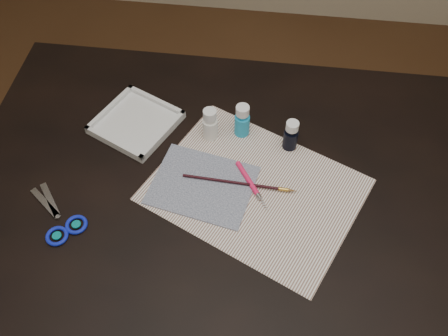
# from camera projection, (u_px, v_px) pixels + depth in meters

# --- Properties ---
(ground) EXTENTS (3.50, 3.50, 0.02)m
(ground) POSITION_uv_depth(u_px,v_px,m) (224.00, 300.00, 1.84)
(ground) COLOR #422614
(ground) RESTS_ON ground
(table) EXTENTS (1.30, 0.90, 0.75)m
(table) POSITION_uv_depth(u_px,v_px,m) (224.00, 251.00, 1.53)
(table) COLOR black
(table) RESTS_ON ground
(paper) EXTENTS (0.59, 0.53, 0.00)m
(paper) POSITION_uv_depth(u_px,v_px,m) (255.00, 190.00, 1.21)
(paper) COLOR white
(paper) RESTS_ON table
(canvas) EXTENTS (0.27, 0.24, 0.00)m
(canvas) POSITION_uv_depth(u_px,v_px,m) (203.00, 185.00, 1.22)
(canvas) COLOR #17223F
(canvas) RESTS_ON paper
(paint_bottle_white) EXTENTS (0.05, 0.05, 0.10)m
(paint_bottle_white) POSITION_uv_depth(u_px,v_px,m) (210.00, 124.00, 1.28)
(paint_bottle_white) COLOR white
(paint_bottle_white) RESTS_ON table
(paint_bottle_cyan) EXTENTS (0.05, 0.05, 0.10)m
(paint_bottle_cyan) POSITION_uv_depth(u_px,v_px,m) (242.00, 120.00, 1.29)
(paint_bottle_cyan) COLOR #1C9ED0
(paint_bottle_cyan) RESTS_ON table
(paint_bottle_navy) EXTENTS (0.04, 0.04, 0.09)m
(paint_bottle_navy) POSITION_uv_depth(u_px,v_px,m) (291.00, 135.00, 1.26)
(paint_bottle_navy) COLOR black
(paint_bottle_navy) RESTS_ON table
(paintbrush) EXTENTS (0.28, 0.02, 0.01)m
(paintbrush) POSITION_uv_depth(u_px,v_px,m) (240.00, 183.00, 1.21)
(paintbrush) COLOR black
(paintbrush) RESTS_ON canvas
(craft_knife) EXTENTS (0.10, 0.14, 0.01)m
(craft_knife) POSITION_uv_depth(u_px,v_px,m) (252.00, 186.00, 1.21)
(craft_knife) COLOR #EE1C55
(craft_knife) RESTS_ON paper
(scissors) EXTENTS (0.22, 0.20, 0.01)m
(scissors) POSITION_uv_depth(u_px,v_px,m) (52.00, 213.00, 1.17)
(scissors) COLOR silver
(scissors) RESTS_ON table
(palette_tray) EXTENTS (0.25, 0.25, 0.02)m
(palette_tray) POSITION_uv_depth(u_px,v_px,m) (136.00, 122.00, 1.33)
(palette_tray) COLOR silver
(palette_tray) RESTS_ON table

